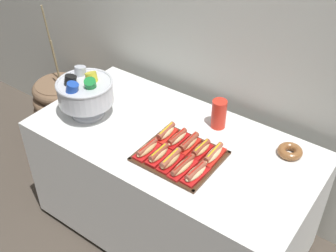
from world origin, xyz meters
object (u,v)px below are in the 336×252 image
hot_dog_7 (189,143)px  donut (290,151)px  hot_dog_0 (147,149)px  hot_dog_6 (177,138)px  hot_dog_1 (159,154)px  cup_stack (219,114)px  serving_tray (180,156)px  buffet_table (172,185)px  hot_dog_9 (213,155)px  hot_dog_8 (201,149)px  hot_dog_3 (183,167)px  hot_dog_5 (166,133)px  punch_bowl (85,91)px  hot_dog_4 (196,173)px  hot_dog_2 (171,160)px  floor_vase (63,115)px

hot_dog_7 → donut: hot_dog_7 is taller
hot_dog_0 → hot_dog_6: size_ratio=1.02×
hot_dog_1 → cup_stack: cup_stack is taller
serving_tray → hot_dog_7: 0.09m
cup_stack → serving_tray: bearing=-94.3°
buffet_table → hot_dog_9: (0.27, -0.02, 0.40)m
buffet_table → hot_dog_8: bearing=-6.3°
hot_dog_3 → hot_dog_6: same height
hot_dog_3 → serving_tray: bearing=132.0°
hot_dog_5 → hot_dog_8: bearing=-0.2°
hot_dog_5 → hot_dog_6: bearing=-0.2°
hot_dog_5 → punch_bowl: punch_bowl is taller
hot_dog_8 → hot_dog_9: hot_dog_9 is taller
hot_dog_8 → hot_dog_9: bearing=-0.2°
hot_dog_9 → cup_stack: 0.29m
serving_tray → hot_dog_4: size_ratio=2.42×
hot_dog_2 → hot_dog_8: bearing=65.3°
hot_dog_1 → punch_bowl: bearing=172.4°
floor_vase → hot_dog_3: size_ratio=6.22×
hot_dog_2 → hot_dog_1: bearing=179.8°
hot_dog_2 → hot_dog_8: (0.08, 0.16, -0.00)m
hot_dog_4 → cup_stack: bearing=106.3°
hot_dog_5 → hot_dog_9: bearing=-0.2°
hot_dog_0 → punch_bowl: 0.52m
hot_dog_0 → cup_stack: 0.46m
hot_dog_4 → hot_dog_7: (-0.15, 0.17, 0.00)m
hot_dog_8 → serving_tray: bearing=-132.5°
hot_dog_2 → serving_tray: bearing=89.8°
hot_dog_1 → hot_dog_7: 0.18m
hot_dog_4 → donut: size_ratio=1.29×
serving_tray → donut: bearing=37.9°
serving_tray → hot_dog_2: hot_dog_2 is taller
buffet_table → hot_dog_0: size_ratio=9.53×
hot_dog_0 → serving_tray: bearing=28.6°
serving_tray → hot_dog_7: hot_dog_7 is taller
hot_dog_2 → donut: hot_dog_2 is taller
hot_dog_1 → hot_dog_3: size_ratio=0.83×
hot_dog_3 → hot_dog_6: size_ratio=1.12×
punch_bowl → hot_dog_8: bearing=6.8°
hot_dog_7 → hot_dog_2: bearing=-90.2°
hot_dog_9 → hot_dog_8: bearing=179.8°
serving_tray → punch_bowl: punch_bowl is taller
donut → hot_dog_7: bearing=-149.2°
hot_dog_2 → hot_dog_4: size_ratio=0.99×
floor_vase → hot_dog_1: 1.43m
hot_dog_3 → hot_dog_9: hot_dog_9 is taller
hot_dog_1 → hot_dog_4: bearing=-0.2°
hot_dog_9 → floor_vase: bearing=170.4°
punch_bowl → hot_dog_5: bearing=9.9°
floor_vase → hot_dog_7: 1.46m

